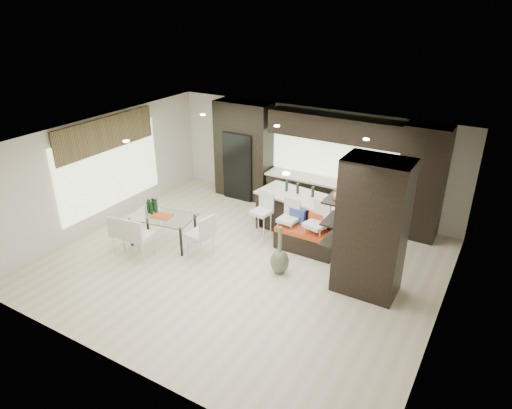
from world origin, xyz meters
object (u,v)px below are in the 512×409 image
Objects in this scene: floor_vase at (280,250)px; bench at (306,240)px; kitchen_island at (302,214)px; stool_mid at (288,228)px; stool_left at (261,220)px; chair_end at (200,237)px; chair_far at (125,235)px; chair_near at (140,239)px; stool_right at (315,234)px; dining_table at (163,230)px.

bench is at bearing 85.25° from floor_vase.
stool_mid is (0.00, -0.78, -0.01)m from kitchen_island.
stool_left is 1.56m from chair_end.
kitchen_island is 1.05m from stool_left.
floor_vase reaches higher than chair_end.
chair_far is at bearing -127.68° from stool_left.
bench is at bearing 28.09° from chair_near.
stool_right is 1.12× the size of chair_far.
stool_right is 0.72× the size of bench.
stool_mid is at bearing -39.91° from chair_end.
dining_table is (-3.19, -1.36, -0.15)m from stool_right.
dining_table is at bearing 96.38° from chair_end.
chair_end is at bearing -9.51° from dining_table.
chair_far is at bearing -148.05° from bench.
floor_vase reaches higher than stool_mid.
stool_right is at bearing 2.31° from stool_mid.
bench is at bearing 3.49° from stool_mid.
stool_left is at bearing 41.94° from chair_near.
stool_left is at bearing -123.66° from kitchen_island.
kitchen_island is 2.25× the size of stool_right.
kitchen_island is 3.84m from chair_near.
chair_far is (-3.34, -1.01, -0.09)m from floor_vase.
bench is (0.47, -0.79, -0.20)m from kitchen_island.
stool_right is 0.32m from bench.
stool_left is 3.10m from chair_far.
chair_far reaches higher than dining_table.
stool_right is at bearing -41.98° from kitchen_island.
kitchen_island is 2.11× the size of floor_vase.
dining_table is at bearing -141.96° from stool_right.
chair_far is at bearing -140.66° from stool_mid.
stool_left is 0.89× the size of floor_vase.
floor_vase is 1.20× the size of chair_far.
stool_left is 0.95× the size of stool_right.
chair_near reaches higher than stool_left.
chair_far is (-0.46, 0.02, -0.03)m from chair_near.
chair_end is (1.07, 0.75, -0.01)m from chair_near.
stool_mid is 1.99m from chair_end.
kitchen_island is 2.36× the size of chair_near.
dining_table is (-2.88, -0.28, -0.18)m from floor_vase.
chair_near is at bearing -121.03° from stool_left.
floor_vase is 1.84m from chair_end.
chair_near is at bearing -131.57° from stool_right.
stool_left is at bearing -175.53° from stool_mid.
stool_mid is 0.66× the size of bench.
floor_vase is (0.37, -1.10, 0.08)m from stool_mid.
chair_near is at bearing 131.52° from chair_end.
floor_vase is at bearing 12.21° from chair_near.
chair_far is 0.96× the size of chair_end.
chair_far reaches higher than bench.
stool_mid is 1.16m from floor_vase.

